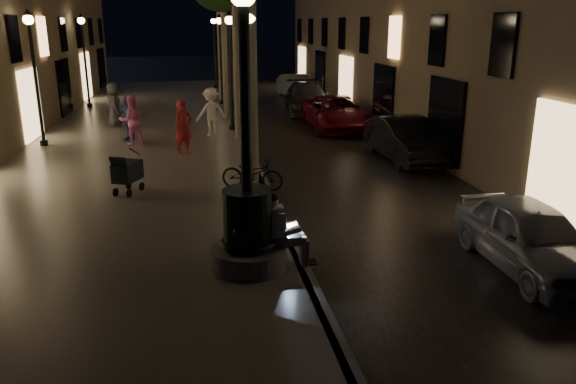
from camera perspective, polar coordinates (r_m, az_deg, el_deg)
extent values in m
plane|color=black|center=(23.09, -4.72, 5.41)|extent=(120.00, 120.00, 0.00)
cube|color=black|center=(23.52, 2.61, 5.69)|extent=(6.00, 45.00, 0.02)
cube|color=#67635B|center=(23.10, -14.70, 5.17)|extent=(8.00, 45.00, 0.20)
cube|color=#59595B|center=(23.07, -4.72, 5.65)|extent=(0.25, 45.00, 0.20)
cylinder|color=#59595B|center=(10.46, -4.02, -6.59)|extent=(1.40, 1.40, 0.40)
cylinder|color=black|center=(10.18, -4.11, -2.72)|extent=(0.90, 0.90, 1.10)
torus|color=black|center=(10.34, -4.05, -5.07)|extent=(1.04, 1.04, 0.10)
torus|color=black|center=(10.06, -4.15, -0.57)|extent=(0.89, 0.89, 0.09)
cylinder|color=black|center=(9.68, -4.37, 9.36)|extent=(0.20, 0.20, 3.20)
cube|color=gray|center=(10.41, -1.03, -4.91)|extent=(0.38, 0.26, 0.19)
cube|color=white|center=(10.27, -1.39, -3.05)|extent=(0.48, 0.28, 0.61)
sphere|color=tan|center=(10.14, -1.59, -0.97)|extent=(0.22, 0.22, 0.22)
sphere|color=black|center=(10.12, -1.65, -0.74)|extent=(0.22, 0.22, 0.22)
cube|color=gray|center=(10.36, 0.46, -5.02)|extent=(0.49, 0.14, 0.15)
cube|color=gray|center=(10.53, 0.28, -4.64)|extent=(0.49, 0.14, 0.15)
cube|color=gray|center=(10.49, 1.73, -6.20)|extent=(0.14, 0.13, 0.50)
cube|color=gray|center=(10.66, 1.52, -5.80)|extent=(0.14, 0.13, 0.50)
cube|color=black|center=(10.60, 2.28, -7.31)|extent=(0.28, 0.11, 0.03)
cube|color=black|center=(10.78, 2.08, -6.90)|extent=(0.28, 0.11, 0.03)
cube|color=black|center=(10.42, 0.48, -4.38)|extent=(0.26, 0.35, 0.02)
cube|color=black|center=(10.35, -0.45, -3.84)|extent=(0.09, 0.35, 0.23)
cube|color=#AEBEF9|center=(10.35, -0.36, -3.83)|extent=(0.07, 0.32, 0.19)
cylinder|color=#6B604C|center=(15.75, -3.62, 10.05)|extent=(0.28, 0.28, 5.00)
cylinder|color=#6B604C|center=(21.70, -5.20, 12.01)|extent=(0.28, 0.28, 5.10)
cylinder|color=#6B604C|center=(27.67, -6.41, 12.79)|extent=(0.28, 0.28, 4.90)
cylinder|color=#6B604C|center=(33.65, -6.90, 13.74)|extent=(0.28, 0.28, 5.20)
cylinder|color=black|center=(16.21, -3.64, 1.59)|extent=(0.28, 0.28, 0.20)
cylinder|color=black|center=(15.79, -3.79, 8.97)|extent=(0.12, 0.12, 4.40)
sphere|color=#FFD88C|center=(15.64, -3.95, 17.16)|extent=(0.36, 0.36, 0.36)
cone|color=black|center=(15.64, -3.97, 18.08)|extent=(0.30, 0.30, 0.22)
cylinder|color=black|center=(23.99, -5.66, 6.55)|extent=(0.28, 0.28, 0.20)
cylinder|color=black|center=(23.71, -5.81, 11.55)|extent=(0.12, 0.12, 4.40)
sphere|color=#FFD88C|center=(23.61, -5.98, 16.99)|extent=(0.36, 0.36, 0.36)
cone|color=black|center=(23.62, -6.00, 17.60)|extent=(0.30, 0.30, 0.22)
cylinder|color=black|center=(31.88, -6.70, 9.06)|extent=(0.28, 0.28, 0.20)
cylinder|color=black|center=(31.67, -6.83, 12.83)|extent=(0.12, 0.12, 4.40)
sphere|color=#FFD88C|center=(31.60, -6.98, 16.90)|extent=(0.36, 0.36, 0.36)
cone|color=black|center=(31.60, -7.00, 17.35)|extent=(0.30, 0.30, 0.22)
cylinder|color=black|center=(39.82, -7.33, 10.57)|extent=(0.28, 0.28, 0.20)
cylinder|color=black|center=(39.65, -7.45, 13.59)|extent=(0.12, 0.12, 4.40)
sphere|color=#FFD88C|center=(39.59, -7.58, 16.84)|extent=(0.36, 0.36, 0.36)
cone|color=black|center=(39.59, -7.59, 17.20)|extent=(0.30, 0.30, 0.22)
cylinder|color=black|center=(22.66, -23.55, 4.62)|extent=(0.28, 0.28, 0.20)
cylinder|color=black|center=(22.36, -24.18, 9.87)|extent=(0.12, 0.12, 4.40)
sphere|color=#FFD88C|center=(22.26, -24.89, 15.61)|extent=(0.36, 0.36, 0.36)
cone|color=black|center=(22.26, -24.97, 16.24)|extent=(0.30, 0.30, 0.22)
cylinder|color=black|center=(32.32, -19.50, 8.33)|extent=(0.28, 0.28, 0.20)
cylinder|color=black|center=(32.12, -19.87, 12.03)|extent=(0.12, 0.12, 4.40)
sphere|color=#FFD88C|center=(32.04, -20.28, 16.02)|extent=(0.36, 0.36, 0.36)
cone|color=black|center=(32.04, -20.33, 16.47)|extent=(0.30, 0.30, 0.22)
cube|color=black|center=(15.34, -16.00, 2.03)|extent=(0.79, 0.95, 0.49)
cube|color=black|center=(14.95, -16.84, 2.88)|extent=(0.48, 0.35, 0.32)
cylinder|color=black|center=(15.30, -17.11, -0.02)|extent=(0.13, 0.22, 0.22)
cylinder|color=black|center=(15.10, -15.84, -0.14)|extent=(0.13, 0.22, 0.22)
cylinder|color=black|center=(15.84, -15.87, 0.64)|extent=(0.13, 0.22, 0.22)
cylinder|color=black|center=(15.64, -14.63, 0.54)|extent=(0.13, 0.22, 0.22)
cylinder|color=black|center=(15.60, -15.32, 3.99)|extent=(0.23, 0.46, 0.30)
imported|color=#999BA0|center=(11.64, 23.34, -4.13)|extent=(1.60, 3.91, 1.33)
imported|color=black|center=(19.62, 11.83, 5.26)|extent=(1.69, 4.50, 1.47)
imported|color=maroon|center=(25.05, 4.98, 7.99)|extent=(2.43, 5.24, 1.45)
imported|color=#2F3034|center=(29.84, 1.92, 9.54)|extent=(2.66, 5.47, 1.53)
imported|color=#959691|center=(35.96, 0.76, 10.71)|extent=(1.92, 4.45, 1.42)
imported|color=#AF2328|center=(19.47, -10.58, 6.45)|extent=(0.82, 0.74, 1.87)
imported|color=pink|center=(21.53, -15.61, 7.04)|extent=(1.05, 0.91, 1.83)
imported|color=white|center=(22.65, -7.80, 8.06)|extent=(1.39, 1.05, 1.91)
imported|color=navy|center=(22.39, -15.92, 7.20)|extent=(1.05, 0.92, 1.70)
imported|color=#313136|center=(25.60, -17.28, 8.46)|extent=(0.79, 1.04, 1.90)
imported|color=black|center=(15.16, -3.66, 1.91)|extent=(1.83, 1.27, 0.91)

